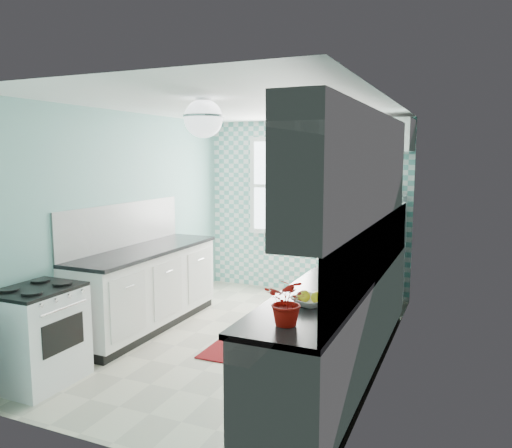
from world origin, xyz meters
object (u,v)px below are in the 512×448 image
at_px(sink, 364,257).
at_px(potted_plant, 288,301).
at_px(fridge, 377,252).
at_px(ceiling_light, 203,118).
at_px(fruit_bowl, 310,301).
at_px(microwave, 379,186).
at_px(stove, 39,334).

height_order(sink, potted_plant, sink).
bearing_deg(fridge, ceiling_light, -110.96).
xyz_separation_m(fridge, potted_plant, (0.09, -3.68, 0.35)).
bearing_deg(sink, potted_plant, -87.46).
bearing_deg(fridge, sink, -83.66).
bearing_deg(fruit_bowl, microwave, 91.60).
bearing_deg(stove, fridge, 55.52).
distance_m(stove, sink, 3.23).
bearing_deg(stove, microwave, 55.52).
bearing_deg(fruit_bowl, sink, 89.88).
bearing_deg(ceiling_light, microwave, 66.77).
xyz_separation_m(ceiling_light, fridge, (1.11, 2.59, -1.58)).
xyz_separation_m(sink, microwave, (-0.09, 1.32, 0.68)).
distance_m(potted_plant, microwave, 3.71).
height_order(fridge, stove, fridge).
relative_size(ceiling_light, microwave, 0.76).
distance_m(fruit_bowl, microwave, 3.29).
distance_m(sink, potted_plant, 2.36).
height_order(stove, fruit_bowl, fruit_bowl).
height_order(fruit_bowl, microwave, microwave).
bearing_deg(fridge, stove, -121.70).
bearing_deg(ceiling_light, fruit_bowl, -27.94).
height_order(ceiling_light, sink, ceiling_light).
height_order(fruit_bowl, potted_plant, potted_plant).
height_order(sink, fruit_bowl, sink).
bearing_deg(fridge, fruit_bowl, -86.13).
distance_m(ceiling_light, fridge, 3.23).
distance_m(ceiling_light, potted_plant, 2.03).
height_order(stove, sink, sink).
bearing_deg(microwave, sink, 95.81).
bearing_deg(potted_plant, fruit_bowl, 90.00).
bearing_deg(microwave, stove, 57.79).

